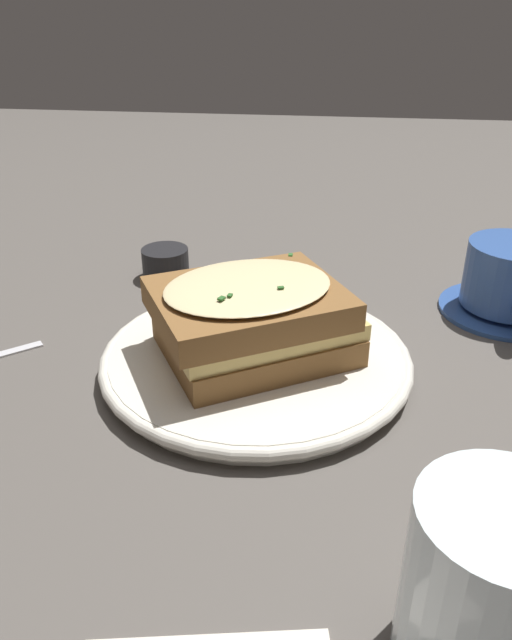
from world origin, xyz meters
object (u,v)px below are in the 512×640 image
(sandwich, at_px, (255,317))
(condiment_pot, at_px, (166,263))
(water_glass, at_px, (491,593))
(teacup_with_saucer, at_px, (511,282))
(dinner_plate, at_px, (256,359))

(sandwich, bearing_deg, condiment_pot, 124.67)
(water_glass, bearing_deg, teacup_with_saucer, 75.98)
(condiment_pot, bearing_deg, water_glass, -58.18)
(sandwich, bearing_deg, teacup_with_saucer, 30.62)
(teacup_with_saucer, distance_m, water_glass, 0.39)
(dinner_plate, relative_size, water_glass, 2.67)
(dinner_plate, bearing_deg, sandwich, -114.89)
(sandwich, height_order, condiment_pot, sandwich)
(sandwich, height_order, water_glass, water_glass)
(dinner_plate, bearing_deg, teacup_with_saucer, 30.44)
(dinner_plate, distance_m, sandwich, 0.04)
(sandwich, height_order, teacup_with_saucer, sandwich)
(sandwich, xyz_separation_m, condiment_pot, (-0.12, 0.18, -0.03))
(dinner_plate, bearing_deg, condiment_pot, 125.03)
(teacup_with_saucer, height_order, condiment_pot, teacup_with_saucer)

